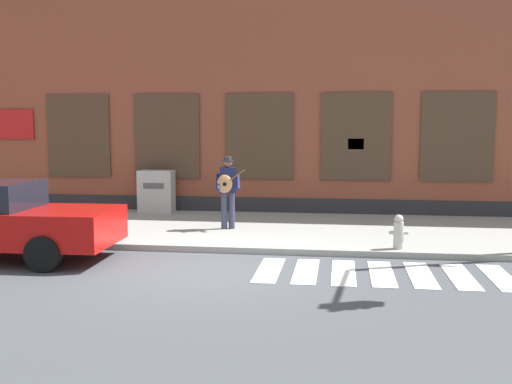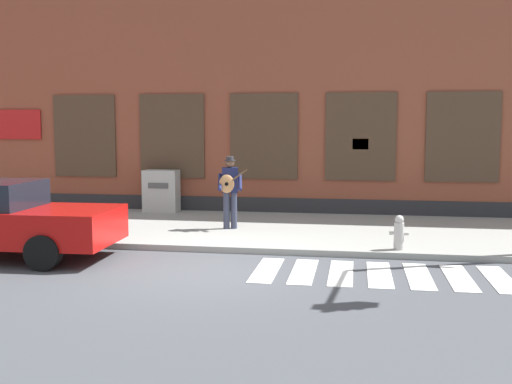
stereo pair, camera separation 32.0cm
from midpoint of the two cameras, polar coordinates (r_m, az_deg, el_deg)
ground_plane at (r=10.98m, az=-3.75°, el=-7.45°), size 160.00×160.00×0.00m
sidewalk at (r=14.86m, az=-0.15°, el=-3.55°), size 28.00×5.17×0.13m
building_backdrop at (r=19.18m, az=2.17°, el=8.19°), size 28.00×4.06×6.50m
crosswalk at (r=10.94m, az=16.05°, el=-7.71°), size 5.78×1.90×0.01m
busker at (r=14.41m, az=-1.89°, el=0.40°), size 0.76×0.61×1.75m
utility_box at (r=17.53m, az=-8.49°, el=0.10°), size 1.00×0.55×1.21m
fire_hydrant at (r=12.43m, az=14.18°, el=-3.77°), size 0.38×0.20×0.70m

